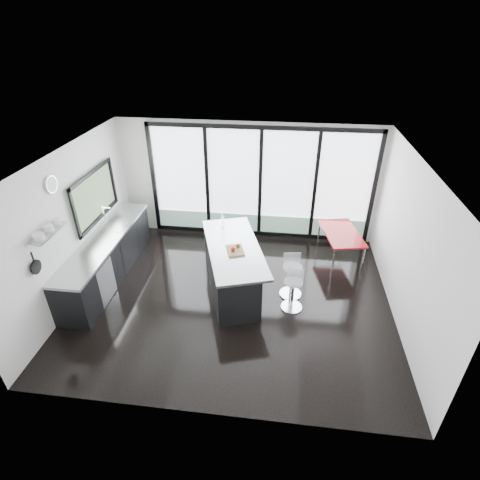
# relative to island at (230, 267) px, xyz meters

# --- Properties ---
(floor) EXTENTS (6.00, 5.00, 0.00)m
(floor) POSITION_rel_island_xyz_m (0.10, -0.36, -0.48)
(floor) COLOR black
(floor) RESTS_ON ground
(ceiling) EXTENTS (6.00, 5.00, 0.00)m
(ceiling) POSITION_rel_island_xyz_m (0.10, -0.36, 2.32)
(ceiling) COLOR white
(ceiling) RESTS_ON wall_back
(wall_back) EXTENTS (6.00, 0.09, 2.80)m
(wall_back) POSITION_rel_island_xyz_m (0.37, 2.11, 0.79)
(wall_back) COLOR silver
(wall_back) RESTS_ON ground
(wall_front) EXTENTS (6.00, 0.00, 2.80)m
(wall_front) POSITION_rel_island_xyz_m (0.10, -2.86, 0.92)
(wall_front) COLOR silver
(wall_front) RESTS_ON ground
(wall_left) EXTENTS (0.26, 5.00, 2.80)m
(wall_left) POSITION_rel_island_xyz_m (-2.87, -0.09, 1.08)
(wall_left) COLOR silver
(wall_left) RESTS_ON ground
(wall_right) EXTENTS (0.00, 5.00, 2.80)m
(wall_right) POSITION_rel_island_xyz_m (3.10, -0.36, 0.92)
(wall_right) COLOR silver
(wall_right) RESTS_ON ground
(counter_cabinets) EXTENTS (0.69, 3.24, 1.36)m
(counter_cabinets) POSITION_rel_island_xyz_m (-2.57, 0.04, -0.02)
(counter_cabinets) COLOR black
(counter_cabinets) RESTS_ON floor
(island) EXTENTS (1.63, 2.50, 1.23)m
(island) POSITION_rel_island_xyz_m (0.00, 0.00, 0.00)
(island) COLOR black
(island) RESTS_ON floor
(bar_stool_near) EXTENTS (0.48, 0.48, 0.63)m
(bar_stool_near) POSITION_rel_island_xyz_m (1.24, -0.50, -0.16)
(bar_stool_near) COLOR silver
(bar_stool_near) RESTS_ON floor
(bar_stool_far) EXTENTS (0.48, 0.48, 0.68)m
(bar_stool_far) POSITION_rel_island_xyz_m (1.21, -0.11, -0.14)
(bar_stool_far) COLOR silver
(bar_stool_far) RESTS_ON floor
(red_table) EXTENTS (0.97, 1.40, 0.68)m
(red_table) POSITION_rel_island_xyz_m (2.27, 1.30, -0.14)
(red_table) COLOR maroon
(red_table) RESTS_ON floor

